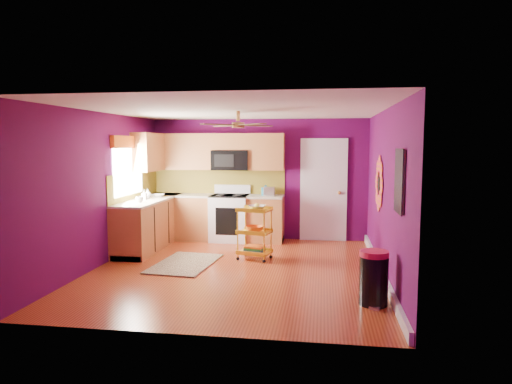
# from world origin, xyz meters

# --- Properties ---
(ground) EXTENTS (5.00, 5.00, 0.00)m
(ground) POSITION_xyz_m (0.00, 0.00, 0.00)
(ground) COLOR maroon
(ground) RESTS_ON ground
(room_envelope) EXTENTS (4.54, 5.04, 2.52)m
(room_envelope) POSITION_xyz_m (0.03, 0.00, 1.63)
(room_envelope) COLOR #500946
(room_envelope) RESTS_ON ground
(lower_cabinets) EXTENTS (2.81, 2.31, 0.94)m
(lower_cabinets) POSITION_xyz_m (-1.35, 1.82, 0.43)
(lower_cabinets) COLOR #965628
(lower_cabinets) RESTS_ON ground
(electric_range) EXTENTS (0.76, 0.66, 1.13)m
(electric_range) POSITION_xyz_m (-0.55, 2.17, 0.48)
(electric_range) COLOR white
(electric_range) RESTS_ON ground
(upper_cabinetry) EXTENTS (2.80, 2.30, 1.26)m
(upper_cabinetry) POSITION_xyz_m (-1.24, 2.17, 1.80)
(upper_cabinetry) COLOR #965628
(upper_cabinetry) RESTS_ON ground
(left_window) EXTENTS (0.08, 1.35, 1.08)m
(left_window) POSITION_xyz_m (-2.22, 1.05, 1.74)
(left_window) COLOR white
(left_window) RESTS_ON ground
(panel_door) EXTENTS (0.95, 0.11, 2.15)m
(panel_door) POSITION_xyz_m (1.35, 2.47, 1.02)
(panel_door) COLOR white
(panel_door) RESTS_ON ground
(right_wall_art) EXTENTS (0.04, 2.74, 1.04)m
(right_wall_art) POSITION_xyz_m (2.23, -0.34, 1.44)
(right_wall_art) COLOR black
(right_wall_art) RESTS_ON ground
(ceiling_fan) EXTENTS (1.01, 1.01, 0.26)m
(ceiling_fan) POSITION_xyz_m (0.00, 0.20, 2.29)
(ceiling_fan) COLOR #BF8C3F
(ceiling_fan) RESTS_ON ground
(shag_rug) EXTENTS (1.00, 1.51, 0.02)m
(shag_rug) POSITION_xyz_m (-0.91, 0.21, 0.01)
(shag_rug) COLOR #301F10
(shag_rug) RESTS_ON ground
(rolling_cart) EXTENTS (0.62, 0.51, 0.98)m
(rolling_cart) POSITION_xyz_m (0.19, 0.70, 0.50)
(rolling_cart) COLOR yellow
(rolling_cart) RESTS_ON ground
(trash_can) EXTENTS (0.47, 0.47, 0.68)m
(trash_can) POSITION_xyz_m (1.97, -1.29, 0.34)
(trash_can) COLOR black
(trash_can) RESTS_ON ground
(teal_kettle) EXTENTS (0.18, 0.18, 0.21)m
(teal_kettle) POSITION_xyz_m (0.18, 2.27, 1.02)
(teal_kettle) COLOR #12678B
(teal_kettle) RESTS_ON lower_cabinets
(toaster) EXTENTS (0.22, 0.15, 0.18)m
(toaster) POSITION_xyz_m (0.26, 2.20, 1.03)
(toaster) COLOR beige
(toaster) RESTS_ON lower_cabinets
(soap_bottle_a) EXTENTS (0.08, 0.08, 0.18)m
(soap_bottle_a) POSITION_xyz_m (-1.99, 1.20, 1.03)
(soap_bottle_a) COLOR #EA3F72
(soap_bottle_a) RESTS_ON lower_cabinets
(soap_bottle_b) EXTENTS (0.14, 0.14, 0.18)m
(soap_bottle_b) POSITION_xyz_m (-2.01, 1.43, 1.03)
(soap_bottle_b) COLOR white
(soap_bottle_b) RESTS_ON lower_cabinets
(counter_dish) EXTENTS (0.24, 0.24, 0.06)m
(counter_dish) POSITION_xyz_m (-1.88, 1.65, 0.97)
(counter_dish) COLOR white
(counter_dish) RESTS_ON lower_cabinets
(counter_cup) EXTENTS (0.13, 0.13, 0.10)m
(counter_cup) POSITION_xyz_m (-1.92, 0.81, 0.99)
(counter_cup) COLOR white
(counter_cup) RESTS_ON lower_cabinets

